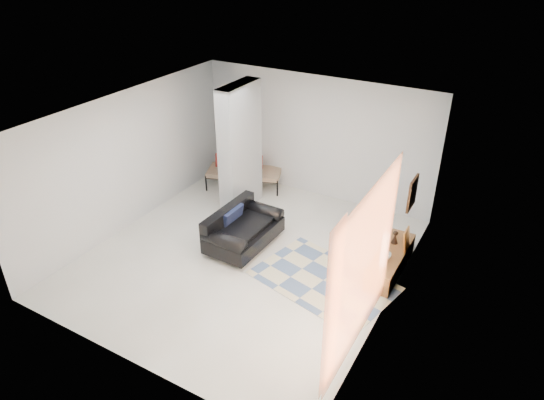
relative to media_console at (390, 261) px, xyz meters
The scene contains 17 objects.
floor 2.70m from the media_console, 159.43° to the right, with size 6.00×6.00×0.00m, color beige.
ceiling 3.74m from the media_console, 159.43° to the right, with size 6.00×6.00×0.00m, color white.
wall_back 3.46m from the media_console, 140.83° to the left, with size 6.00×6.00×0.00m, color silver.
wall_front 4.83m from the media_console, 122.57° to the right, with size 6.00×6.00×0.00m, color silver.
wall_left 5.49m from the media_console, 169.82° to the right, with size 6.00×6.00×0.00m, color silver.
wall_right 1.54m from the media_console, 76.37° to the right, with size 6.00×6.00×0.00m, color silver.
partition_column 3.87m from the media_console, 169.76° to the left, with size 0.35×1.20×2.80m, color #9EA1A4.
hallway_door 5.11m from the media_console, 156.45° to the left, with size 0.85×0.06×2.04m, color white.
curtain 2.44m from the media_console, 85.92° to the right, with size 2.55×2.55×0.00m, color orange.
wall_art 1.46m from the media_console, ahead, with size 0.04×0.45×0.55m, color #3D2210.
media_console is the anchor object (origin of this frame).
loveseat 2.88m from the media_console, 167.29° to the right, with size 0.98×1.62×0.76m.
daybed 4.41m from the media_console, 159.82° to the left, with size 1.89×1.31×0.77m.
area_rug 1.29m from the media_console, 136.22° to the right, with size 2.37×1.58×0.01m, color beige.
cylinder_lamp 0.70m from the media_console, 92.50° to the right, with size 0.12×0.12×0.64m, color beige.
bronze_figurine 0.45m from the media_console, 99.23° to the left, with size 0.13×0.13×0.25m, color black, non-canonical shape.
vase 0.39m from the media_console, 102.05° to the right, with size 0.21×0.21×0.22m, color silver.
Camera 1 is at (4.19, -6.33, 5.42)m, focal length 32.00 mm.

